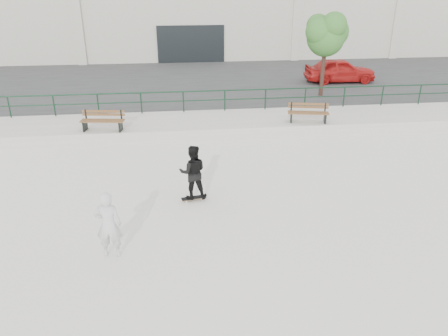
{
  "coord_description": "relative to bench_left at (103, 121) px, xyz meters",
  "views": [
    {
      "loc": [
        -1.44,
        -9.7,
        6.56
      ],
      "look_at": [
        -0.07,
        2.0,
        1.35
      ],
      "focal_mm": 35.0,
      "sensor_mm": 36.0,
      "label": 1
    }
  ],
  "objects": [
    {
      "name": "railing",
      "position": [
        4.49,
        2.32,
        0.33
      ],
      "size": [
        28.0,
        0.06,
        1.03
      ],
      "color": "#133520",
      "rests_on": "ledge"
    },
    {
      "name": "commercial_building",
      "position": [
        4.49,
        23.51,
        3.66
      ],
      "size": [
        44.2,
        16.33,
        8.0
      ],
      "color": "beige",
      "rests_on": "ground"
    },
    {
      "name": "parking_strip",
      "position": [
        4.49,
        9.52,
        -0.67
      ],
      "size": [
        60.0,
        14.0,
        0.5
      ],
      "primitive_type": "cube",
      "color": "#323232",
      "rests_on": "ground"
    },
    {
      "name": "skateboard",
      "position": [
        3.52,
        -5.85,
        -0.84
      ],
      "size": [
        0.8,
        0.35,
        0.09
      ],
      "rotation": [
        0.0,
        0.0,
        0.2
      ],
      "color": "black",
      "rests_on": "ground"
    },
    {
      "name": "ground",
      "position": [
        4.49,
        -8.48,
        -0.92
      ],
      "size": [
        120.0,
        120.0,
        0.0
      ],
      "primitive_type": "plane",
      "color": "silver",
      "rests_on": "ground"
    },
    {
      "name": "seated_skater",
      "position": [
        1.29,
        -8.6,
        -0.02
      ],
      "size": [
        0.69,
        0.48,
        1.79
      ],
      "primitive_type": "imported",
      "rotation": [
        0.0,
        0.0,
        3.06
      ],
      "color": "silver",
      "rests_on": "ground"
    },
    {
      "name": "tree",
      "position": [
        11.12,
        4.68,
        2.88
      ],
      "size": [
        2.48,
        2.2,
        4.41
      ],
      "color": "#3E271F",
      "rests_on": "parking_strip"
    },
    {
      "name": "ledge",
      "position": [
        4.49,
        1.02,
        -0.67
      ],
      "size": [
        30.0,
        3.0,
        0.5
      ],
      "primitive_type": "cube",
      "color": "#B4AEA4",
      "rests_on": "ground"
    },
    {
      "name": "standing_skater",
      "position": [
        3.52,
        -5.85,
        0.05
      ],
      "size": [
        0.87,
        0.68,
        1.75
      ],
      "primitive_type": "imported",
      "rotation": [
        0.0,
        0.0,
        3.12
      ],
      "color": "black",
      "rests_on": "skateboard"
    },
    {
      "name": "bench_right",
      "position": [
        9.0,
        0.13,
        -0.0
      ],
      "size": [
        1.88,
        0.89,
        0.83
      ],
      "rotation": [
        0.0,
        0.0,
        -0.21
      ],
      "color": "brown",
      "rests_on": "ledge"
    },
    {
      "name": "red_car",
      "position": [
        13.26,
        7.75,
        0.31
      ],
      "size": [
        4.29,
        1.84,
        1.45
      ],
      "primitive_type": "imported",
      "rotation": [
        0.0,
        0.0,
        1.54
      ],
      "color": "red",
      "rests_on": "parking_strip"
    },
    {
      "name": "bench_left",
      "position": [
        0.0,
        0.0,
        0.0
      ],
      "size": [
        1.89,
        0.79,
        0.84
      ],
      "rotation": [
        0.0,
        0.0,
        -0.15
      ],
      "color": "brown",
      "rests_on": "ledge"
    }
  ]
}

